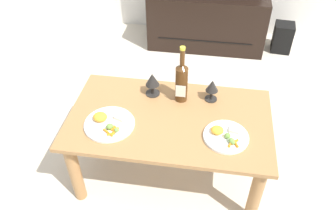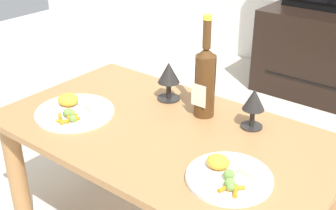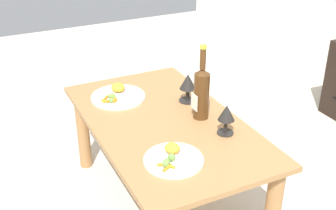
{
  "view_description": "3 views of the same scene",
  "coord_description": "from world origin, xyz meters",
  "px_view_note": "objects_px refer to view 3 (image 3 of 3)",
  "views": [
    {
      "loc": [
        0.2,
        -1.39,
        1.81
      ],
      "look_at": [
        -0.01,
        0.01,
        0.57
      ],
      "focal_mm": 36.19,
      "sensor_mm": 36.0,
      "label": 1
    },
    {
      "loc": [
        0.81,
        -1.01,
        1.23
      ],
      "look_at": [
        -0.04,
        0.07,
        0.55
      ],
      "focal_mm": 47.37,
      "sensor_mm": 36.0,
      "label": 2
    },
    {
      "loc": [
        1.64,
        -0.78,
        1.51
      ],
      "look_at": [
        -0.03,
        0.03,
        0.56
      ],
      "focal_mm": 47.29,
      "sensor_mm": 36.0,
      "label": 3
    }
  ],
  "objects_px": {
    "dining_table": "(164,137)",
    "dinner_plate_left": "(118,95)",
    "goblet_right": "(226,115)",
    "goblet_left": "(188,83)",
    "wine_bottle": "(202,91)",
    "dinner_plate_right": "(174,158)"
  },
  "relations": [
    {
      "from": "dining_table",
      "to": "goblet_left",
      "type": "relative_size",
      "value": 7.69
    },
    {
      "from": "dining_table",
      "to": "goblet_right",
      "type": "relative_size",
      "value": 8.19
    },
    {
      "from": "goblet_right",
      "to": "goblet_left",
      "type": "bearing_deg",
      "value": 180.0
    },
    {
      "from": "wine_bottle",
      "to": "dinner_plate_left",
      "type": "height_order",
      "value": "wine_bottle"
    },
    {
      "from": "goblet_left",
      "to": "dinner_plate_left",
      "type": "xyz_separation_m",
      "value": [
        -0.19,
        -0.31,
        -0.09
      ]
    },
    {
      "from": "goblet_left",
      "to": "goblet_right",
      "type": "bearing_deg",
      "value": -0.0
    },
    {
      "from": "dining_table",
      "to": "goblet_right",
      "type": "height_order",
      "value": "goblet_right"
    },
    {
      "from": "goblet_right",
      "to": "wine_bottle",
      "type": "bearing_deg",
      "value": -172.13
    },
    {
      "from": "dining_table",
      "to": "goblet_left",
      "type": "bearing_deg",
      "value": 124.4
    },
    {
      "from": "goblet_left",
      "to": "dinner_plate_left",
      "type": "distance_m",
      "value": 0.37
    },
    {
      "from": "dinner_plate_left",
      "to": "goblet_right",
      "type": "bearing_deg",
      "value": 29.22
    },
    {
      "from": "wine_bottle",
      "to": "goblet_right",
      "type": "xyz_separation_m",
      "value": [
        0.18,
        0.02,
        -0.04
      ]
    },
    {
      "from": "goblet_left",
      "to": "wine_bottle",
      "type": "bearing_deg",
      "value": -7.87
    },
    {
      "from": "goblet_right",
      "to": "dinner_plate_right",
      "type": "xyz_separation_m",
      "value": [
        0.09,
        -0.31,
        -0.08
      ]
    },
    {
      "from": "dinner_plate_left",
      "to": "dining_table",
      "type": "bearing_deg",
      "value": 18.97
    },
    {
      "from": "wine_bottle",
      "to": "dinner_plate_left",
      "type": "relative_size",
      "value": 1.29
    },
    {
      "from": "dinner_plate_left",
      "to": "goblet_left",
      "type": "bearing_deg",
      "value": 58.09
    },
    {
      "from": "dinner_plate_left",
      "to": "dinner_plate_right",
      "type": "xyz_separation_m",
      "value": [
        0.64,
        -0.0,
        -0.0
      ]
    },
    {
      "from": "dining_table",
      "to": "wine_bottle",
      "type": "height_order",
      "value": "wine_bottle"
    },
    {
      "from": "goblet_right",
      "to": "dinner_plate_right",
      "type": "distance_m",
      "value": 0.33
    },
    {
      "from": "dining_table",
      "to": "dinner_plate_left",
      "type": "xyz_separation_m",
      "value": [
        -0.32,
        -0.11,
        0.11
      ]
    },
    {
      "from": "wine_bottle",
      "to": "dinner_plate_left",
      "type": "distance_m",
      "value": 0.48
    }
  ]
}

